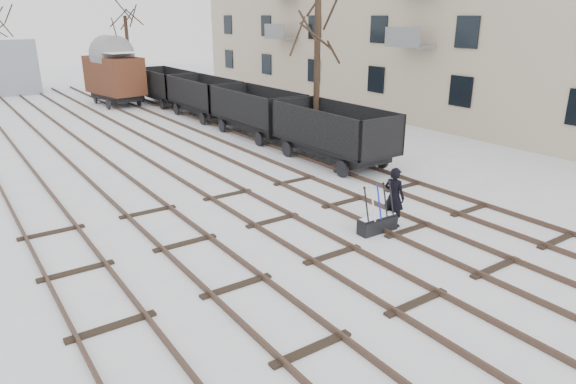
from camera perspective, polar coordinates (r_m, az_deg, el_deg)
name	(u,v)px	position (r m, az deg, el deg)	size (l,w,h in m)	color
ground	(333,256)	(14.18, 4.97, -7.07)	(120.00, 120.00, 0.00)	white
tracks	(151,150)	(25.56, -14.95, 4.48)	(13.90, 52.00, 0.16)	black
ground_frame	(377,223)	(15.75, 9.91, -3.42)	(1.31, 0.44, 1.49)	black
worker	(394,197)	(16.09, 11.71, -0.54)	(0.69, 0.45, 1.88)	black
freight_wagon_a	(333,141)	(22.81, 5.03, 5.62)	(2.44, 6.09, 2.49)	black
freight_wagon_b	(257,119)	(27.91, -3.44, 8.14)	(2.44, 6.09, 2.49)	black
freight_wagon_c	(205,103)	(33.46, -9.26, 9.76)	(2.44, 6.09, 2.49)	black
freight_wagon_d	(166,91)	(39.28, -13.42, 10.85)	(2.44, 6.09, 2.49)	black
box_van_wagon	(114,74)	(39.74, -18.77, 12.30)	(3.38, 5.32, 3.80)	black
tree_near	(317,76)	(24.97, 3.22, 12.73)	(0.30, 0.30, 6.96)	black
tree_far_left	(1,55)	(50.96, -29.25, 13.16)	(0.30, 0.30, 6.09)	black
tree_far_right	(129,53)	(48.34, -17.30, 14.53)	(0.30, 0.30, 6.19)	black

